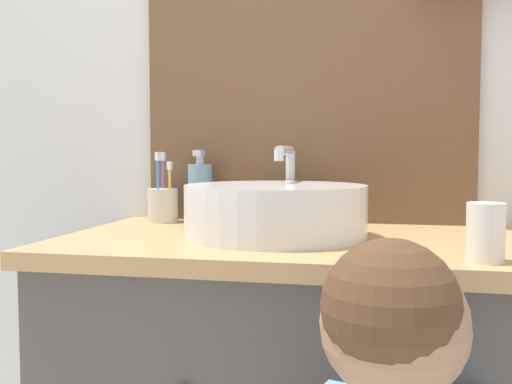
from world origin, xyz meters
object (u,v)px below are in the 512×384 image
toothbrush_holder (163,204)px  drinking_cup (485,232)px  sink_basin (276,210)px  soap_dispenser (200,192)px

toothbrush_holder → drinking_cup: bearing=-30.1°
sink_basin → drinking_cup: (0.39, -0.22, -0.01)m
toothbrush_holder → soap_dispenser: soap_dispenser is taller
soap_dispenser → toothbrush_holder: bearing=-167.0°
drinking_cup → sink_basin: bearing=150.7°
sink_basin → drinking_cup: bearing=-29.3°
sink_basin → soap_dispenser: 0.33m
toothbrush_holder → drinking_cup: size_ratio=1.87×
sink_basin → soap_dispenser: bearing=137.1°
toothbrush_holder → soap_dispenser: size_ratio=0.97×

